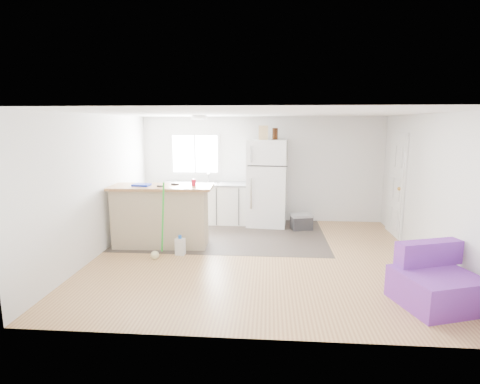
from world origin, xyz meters
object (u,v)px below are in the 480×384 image
object	(u,v)px
refrigerator	(267,183)
mop	(157,245)
kitchen_cabinets	(207,202)
purple_seat	(435,283)
peninsula	(161,216)
bottle_right	(276,134)
cardboard_box	(263,133)
bottle_left	(274,134)
red_cup	(194,182)
blue_tray	(142,185)
cleaner_jug	(180,246)
cooler	(301,222)

from	to	relation	value
refrigerator	mop	distance (m)	3.02
kitchen_cabinets	purple_seat	distance (m)	5.09
peninsula	bottle_right	xyz separation A→B (m)	(2.12, 1.64, 1.45)
refrigerator	cardboard_box	xyz separation A→B (m)	(-0.10, -0.09, 1.10)
cardboard_box	bottle_left	distance (m)	0.23
red_cup	bottle_right	world-z (taller)	bottle_right
refrigerator	blue_tray	size ratio (longest dim) A/B	6.33
refrigerator	bottle_right	size ratio (longest dim) A/B	7.60
refrigerator	cleaner_jug	world-z (taller)	refrigerator
refrigerator	bottle_right	bearing A→B (deg)	10.24
cleaner_jug	red_cup	world-z (taller)	red_cup
purple_seat	red_cup	xyz separation A→B (m)	(-3.45, 2.02, 0.92)
purple_seat	red_cup	distance (m)	4.10
cooler	purple_seat	distance (m)	3.55
red_cup	peninsula	bearing A→B (deg)	-176.44
cooler	blue_tray	world-z (taller)	blue_tray
kitchen_cabinets	cooler	size ratio (longest dim) A/B	4.08
kitchen_cabinets	bottle_right	xyz separation A→B (m)	(1.54, -0.08, 1.56)
kitchen_cabinets	red_cup	size ratio (longest dim) A/B	17.13
purple_seat	bottle_right	xyz separation A→B (m)	(-1.95, 3.63, 1.76)
blue_tray	bottle_left	world-z (taller)	bottle_left
purple_seat	blue_tray	bearing A→B (deg)	138.42
peninsula	bottle_left	size ratio (longest dim) A/B	7.46
peninsula	purple_seat	world-z (taller)	peninsula
mop	bottle_left	size ratio (longest dim) A/B	5.27
peninsula	mop	bearing A→B (deg)	-82.73
peninsula	cooler	distance (m)	3.00
purple_seat	blue_tray	distance (m)	4.88
kitchen_cabinets	purple_seat	world-z (taller)	kitchen_cabinets
refrigerator	bottle_right	world-z (taller)	bottle_right
kitchen_cabinets	bottle_left	xyz separation A→B (m)	(1.49, -0.15, 1.56)
cleaner_jug	blue_tray	size ratio (longest dim) A/B	1.17
red_cup	kitchen_cabinets	bearing A→B (deg)	91.30
cleaner_jug	cardboard_box	distance (m)	3.09
blue_tray	cardboard_box	bearing A→B (deg)	36.27
cleaner_jug	blue_tray	bearing A→B (deg)	159.83
refrigerator	cooler	xyz separation A→B (m)	(0.74, -0.35, -0.78)
red_cup	bottle_right	size ratio (longest dim) A/B	0.48
refrigerator	mop	bearing A→B (deg)	-123.31
cleaner_jug	mop	bearing A→B (deg)	-142.37
cleaner_jug	bottle_right	distance (m)	3.28
cardboard_box	bottle_left	world-z (taller)	cardboard_box
blue_tray	bottle_left	bearing A→B (deg)	34.07
kitchen_cabinets	cleaner_jug	distance (m)	2.22
cleaner_jug	purple_seat	bearing A→B (deg)	-14.17
mop	bottle_left	bearing A→B (deg)	19.25
bottle_right	purple_seat	bearing A→B (deg)	-61.79
kitchen_cabinets	cardboard_box	world-z (taller)	cardboard_box
purple_seat	bottle_left	xyz separation A→B (m)	(-2.00, 3.55, 1.76)
kitchen_cabinets	refrigerator	distance (m)	1.45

